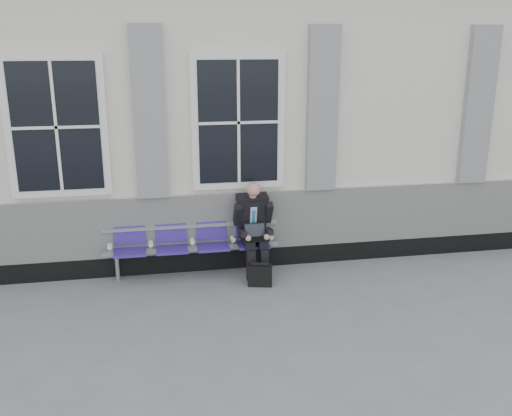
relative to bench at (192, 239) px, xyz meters
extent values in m
plane|color=slate|center=(0.38, -1.32, -0.55)|extent=(70.00, 70.00, 0.00)
cube|color=silver|center=(0.38, 2.18, 1.55)|extent=(14.00, 4.00, 4.20)
cube|color=black|center=(0.38, 0.15, -0.40)|extent=(14.00, 0.10, 0.30)
cube|color=silver|center=(0.38, 0.14, 0.20)|extent=(14.00, 0.08, 0.90)
cube|color=gray|center=(-0.52, 0.12, 1.85)|extent=(0.45, 0.14, 2.40)
cube|color=gray|center=(1.98, 0.12, 1.85)|extent=(0.45, 0.14, 2.40)
cube|color=gray|center=(4.48, 0.12, 1.85)|extent=(0.45, 0.14, 2.40)
cube|color=white|center=(-1.77, 0.14, 1.70)|extent=(1.35, 0.10, 1.95)
cube|color=black|center=(-1.77, 0.09, 1.70)|extent=(1.15, 0.02, 1.75)
cube|color=white|center=(0.73, 0.14, 1.70)|extent=(1.35, 0.10, 1.95)
cube|color=black|center=(0.73, 0.09, 1.70)|extent=(1.15, 0.02, 1.75)
cube|color=#9EA0A3|center=(0.00, -0.02, -0.13)|extent=(2.60, 0.07, 0.07)
cube|color=#9EA0A3|center=(0.00, 0.10, 0.18)|extent=(2.60, 0.05, 0.05)
cylinder|color=#9EA0A3|center=(-1.10, -0.02, -0.36)|extent=(0.06, 0.06, 0.39)
cylinder|color=#9EA0A3|center=(1.10, -0.02, -0.36)|extent=(0.06, 0.06, 0.39)
cube|color=#331E88|center=(-0.90, -0.10, -0.10)|extent=(0.46, 0.42, 0.07)
cube|color=#331E88|center=(-0.90, 0.11, 0.16)|extent=(0.46, 0.10, 0.40)
cube|color=#331E88|center=(-0.30, -0.10, -0.10)|extent=(0.46, 0.42, 0.07)
cube|color=#331E88|center=(-0.30, 0.11, 0.16)|extent=(0.46, 0.10, 0.40)
cube|color=#331E88|center=(0.30, -0.10, -0.10)|extent=(0.46, 0.42, 0.07)
cube|color=#331E88|center=(0.30, 0.11, 0.16)|extent=(0.46, 0.10, 0.40)
cube|color=#331E88|center=(0.90, -0.10, -0.10)|extent=(0.46, 0.42, 0.07)
cube|color=#331E88|center=(0.90, 0.11, 0.16)|extent=(0.46, 0.10, 0.40)
cylinder|color=white|center=(-1.18, -0.07, 0.00)|extent=(0.07, 0.12, 0.07)
cylinder|color=white|center=(-0.60, -0.07, 0.00)|extent=(0.07, 0.12, 0.07)
cylinder|color=white|center=(0.00, -0.07, 0.00)|extent=(0.07, 0.12, 0.07)
cylinder|color=white|center=(0.60, -0.07, 0.00)|extent=(0.07, 0.12, 0.07)
cylinder|color=white|center=(1.18, -0.07, 0.00)|extent=(0.07, 0.12, 0.07)
cube|color=black|center=(0.82, -0.47, -0.51)|extent=(0.11, 0.25, 0.09)
cube|color=black|center=(1.01, -0.46, -0.51)|extent=(0.11, 0.25, 0.09)
cube|color=black|center=(0.81, -0.41, -0.31)|extent=(0.12, 0.13, 0.47)
cube|color=black|center=(1.01, -0.41, -0.31)|extent=(0.12, 0.13, 0.47)
cube|color=black|center=(0.81, -0.20, -0.01)|extent=(0.15, 0.44, 0.14)
cube|color=black|center=(1.00, -0.19, -0.01)|extent=(0.15, 0.44, 0.14)
cube|color=black|center=(0.90, 0.00, 0.30)|extent=(0.42, 0.34, 0.61)
cube|color=silver|center=(0.90, -0.12, 0.32)|extent=(0.10, 0.09, 0.34)
cube|color=teal|center=(0.90, -0.13, 0.30)|extent=(0.05, 0.08, 0.29)
cube|color=black|center=(0.90, -0.03, 0.59)|extent=(0.47, 0.24, 0.14)
cylinder|color=tan|center=(0.90, -0.08, 0.66)|extent=(0.11, 0.11, 0.10)
sphere|color=tan|center=(0.90, -0.14, 0.76)|extent=(0.20, 0.20, 0.20)
cube|color=black|center=(0.67, -0.11, 0.38)|extent=(0.10, 0.28, 0.36)
cube|color=black|center=(1.13, -0.09, 0.38)|extent=(0.10, 0.28, 0.36)
cube|color=black|center=(0.71, -0.28, 0.15)|extent=(0.10, 0.30, 0.14)
cube|color=black|center=(1.10, -0.27, 0.15)|extent=(0.10, 0.30, 0.14)
sphere|color=tan|center=(0.78, -0.41, 0.11)|extent=(0.09, 0.09, 0.09)
sphere|color=tan|center=(1.05, -0.41, 0.11)|extent=(0.09, 0.09, 0.09)
cube|color=black|center=(0.91, -0.33, 0.06)|extent=(0.33, 0.23, 0.02)
cube|color=black|center=(0.91, -0.22, 0.16)|extent=(0.32, 0.10, 0.20)
cube|color=black|center=(0.91, -0.23, 0.16)|extent=(0.29, 0.08, 0.17)
cube|color=black|center=(0.91, -0.59, -0.40)|extent=(0.37, 0.22, 0.31)
cylinder|color=black|center=(0.91, -0.59, -0.23)|extent=(0.28, 0.11, 0.05)
camera|label=1|loc=(-0.51, -7.98, 2.86)|focal=40.00mm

